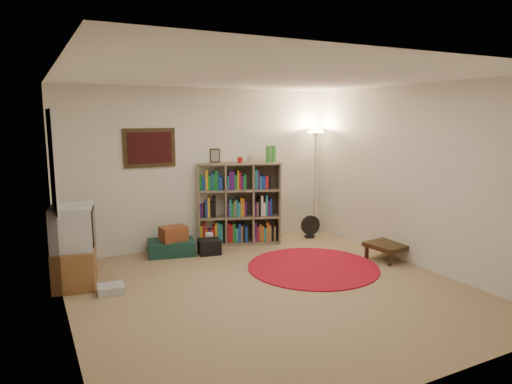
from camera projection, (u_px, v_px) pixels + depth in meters
room at (266, 186)px, 5.29m from camera, size 4.54×4.54×2.54m
bookshelf at (238, 204)px, 7.44m from camera, size 1.38×0.82×1.60m
floor_lamp at (316, 147)px, 7.90m from camera, size 0.38×0.38×1.86m
floor_fan at (310, 226)px, 7.83m from camera, size 0.34×0.19×0.38m
tv_stand at (74, 247)px, 5.57m from camera, size 0.60×0.76×1.00m
dvd_box at (111, 289)px, 5.38m from camera, size 0.32×0.27×0.10m
suitcase at (172, 247)px, 6.87m from camera, size 0.76×0.58×0.22m
wicker_basket at (173, 234)px, 6.82m from camera, size 0.41×0.31×0.22m
duffel_bag at (209, 247)px, 6.91m from camera, size 0.37×0.32×0.23m
paper_towel at (209, 241)px, 7.12m from camera, size 0.14×0.14×0.26m
red_rug at (313, 267)px, 6.30m from camera, size 1.81×1.81×0.02m
side_table at (388, 246)px, 6.62m from camera, size 0.60×0.60×0.25m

